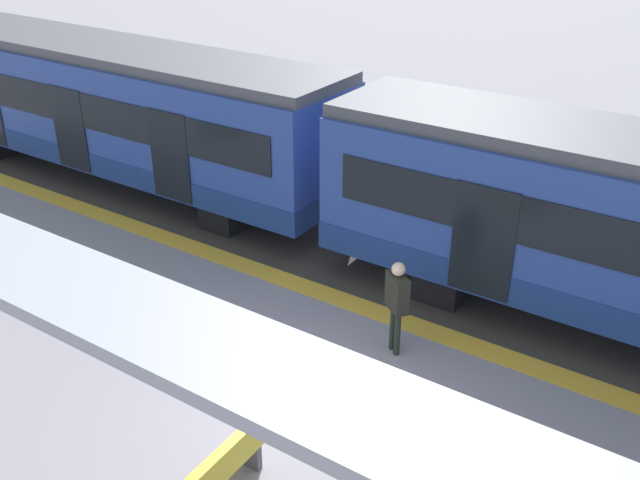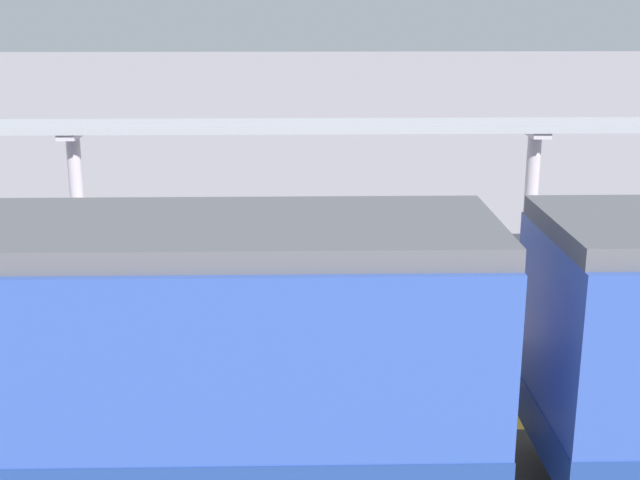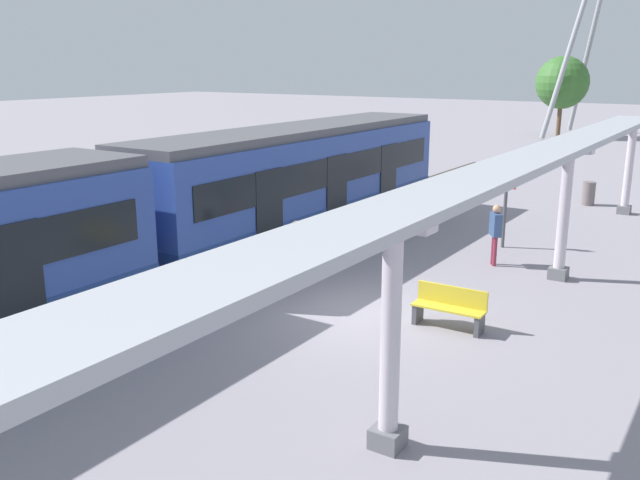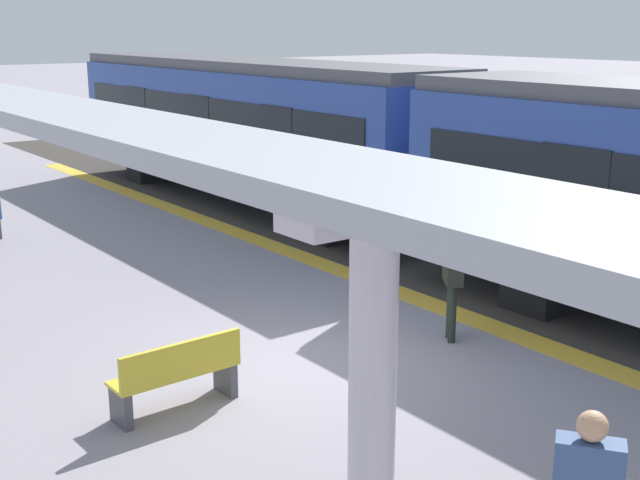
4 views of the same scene
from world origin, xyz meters
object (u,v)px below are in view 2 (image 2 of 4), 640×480
object	(u,v)px
canopy_pillar_second	(530,208)
canopy_pillar_third	(78,211)
passenger_waiting_near_edge	(284,331)
bench_near_end	(303,283)
passenger_by_the_benches	(42,268)

from	to	relation	value
canopy_pillar_second	canopy_pillar_third	world-z (taller)	same
passenger_waiting_near_edge	bench_near_end	bearing A→B (deg)	-4.20
canopy_pillar_second	passenger_by_the_benches	distance (m)	9.75
passenger_waiting_near_edge	canopy_pillar_third	bearing A→B (deg)	39.93
passenger_waiting_near_edge	passenger_by_the_benches	bearing A→B (deg)	53.92
canopy_pillar_second	bench_near_end	bearing A→B (deg)	102.49
canopy_pillar_third	bench_near_end	size ratio (longest dim) A/B	2.20
bench_near_end	passenger_waiting_near_edge	xyz separation A→B (m)	(-4.06, 0.30, 0.62)
passenger_by_the_benches	canopy_pillar_second	bearing A→B (deg)	-79.40
passenger_waiting_near_edge	passenger_by_the_benches	world-z (taller)	passenger_waiting_near_edge
bench_near_end	passenger_waiting_near_edge	bearing A→B (deg)	175.80
canopy_pillar_third	canopy_pillar_second	bearing A→B (deg)	-90.00
bench_near_end	passenger_by_the_benches	world-z (taller)	passenger_by_the_benches
canopy_pillar_second	passenger_waiting_near_edge	bearing A→B (deg)	135.52
passenger_waiting_near_edge	passenger_by_the_benches	size ratio (longest dim) A/B	1.02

